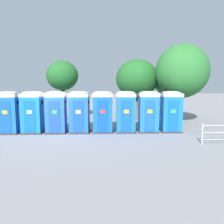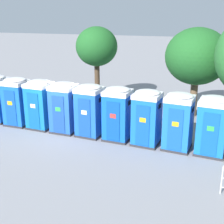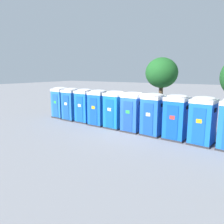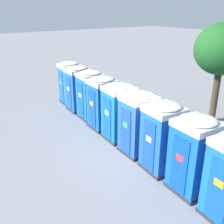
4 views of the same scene
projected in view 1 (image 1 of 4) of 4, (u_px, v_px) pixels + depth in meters
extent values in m
plane|color=gray|center=(57.00, 132.00, 13.46)|extent=(120.00, 120.00, 0.00)
cube|color=#2D2D33|center=(10.00, 132.00, 13.33)|extent=(1.27, 1.26, 0.10)
cube|color=blue|center=(9.00, 114.00, 13.19)|extent=(1.21, 1.20, 2.10)
cube|color=#1147A2|center=(5.00, 117.00, 12.62)|extent=(0.63, 0.06, 1.85)
cube|color=yellow|center=(5.00, 112.00, 12.57)|extent=(0.28, 0.02, 0.20)
cube|color=black|center=(18.00, 102.00, 13.15)|extent=(0.04, 0.36, 0.20)
cube|color=white|center=(8.00, 95.00, 13.05)|extent=(1.25, 1.24, 0.20)
ellipsoid|color=white|center=(8.00, 93.00, 13.04)|extent=(1.18, 1.18, 0.18)
cube|color=#2D2D33|center=(34.00, 132.00, 13.41)|extent=(1.34, 1.32, 0.10)
cube|color=blue|center=(33.00, 114.00, 13.27)|extent=(1.27, 1.25, 2.10)
cube|color=#0F5293|center=(30.00, 117.00, 12.70)|extent=(0.64, 0.10, 1.85)
cube|color=white|center=(29.00, 112.00, 12.65)|extent=(0.28, 0.04, 0.20)
cube|color=black|center=(42.00, 102.00, 13.20)|extent=(0.06, 0.36, 0.20)
cube|color=white|center=(32.00, 95.00, 13.13)|extent=(1.31, 1.29, 0.20)
ellipsoid|color=white|center=(32.00, 93.00, 13.11)|extent=(1.25, 1.23, 0.18)
cube|color=#2D2D33|center=(57.00, 132.00, 13.45)|extent=(1.29, 1.28, 0.10)
cube|color=blue|center=(56.00, 114.00, 13.32)|extent=(1.22, 1.21, 2.10)
cube|color=#1A4395|center=(54.00, 117.00, 12.75)|extent=(0.63, 0.07, 1.85)
cube|color=green|center=(54.00, 112.00, 12.69)|extent=(0.28, 0.03, 0.20)
cube|color=black|center=(66.00, 102.00, 13.26)|extent=(0.05, 0.36, 0.20)
cube|color=white|center=(56.00, 95.00, 13.18)|extent=(1.26, 1.25, 0.20)
ellipsoid|color=white|center=(56.00, 93.00, 13.16)|extent=(1.20, 1.19, 0.18)
cube|color=#2D2D33|center=(80.00, 131.00, 13.53)|extent=(1.33, 1.33, 0.10)
cube|color=blue|center=(80.00, 114.00, 13.39)|extent=(1.27, 1.27, 2.10)
cube|color=#154496|center=(78.00, 116.00, 12.82)|extent=(0.63, 0.10, 1.85)
cube|color=white|center=(78.00, 112.00, 12.77)|extent=(0.28, 0.04, 0.20)
cube|color=black|center=(89.00, 102.00, 13.31)|extent=(0.07, 0.36, 0.20)
cube|color=white|center=(79.00, 95.00, 13.26)|extent=(1.31, 1.31, 0.20)
ellipsoid|color=white|center=(79.00, 93.00, 13.24)|extent=(1.25, 1.24, 0.18)
cube|color=#2D2D33|center=(103.00, 131.00, 13.61)|extent=(1.32, 1.30, 0.10)
cube|color=blue|center=(103.00, 114.00, 13.48)|extent=(1.25, 1.24, 2.10)
cube|color=#0E4498|center=(103.00, 116.00, 12.90)|extent=(0.64, 0.09, 1.85)
cube|color=red|center=(103.00, 112.00, 12.85)|extent=(0.28, 0.03, 0.20)
cube|color=black|center=(112.00, 102.00, 13.41)|extent=(0.06, 0.36, 0.20)
cube|color=white|center=(103.00, 95.00, 13.34)|extent=(1.29, 1.28, 0.20)
ellipsoid|color=white|center=(103.00, 93.00, 13.32)|extent=(1.23, 1.22, 0.18)
cube|color=#2D2D33|center=(125.00, 131.00, 13.64)|extent=(1.32, 1.34, 0.10)
cube|color=blue|center=(126.00, 114.00, 13.50)|extent=(1.26, 1.27, 2.10)
cube|color=#114BA1|center=(126.00, 116.00, 12.93)|extent=(0.62, 0.11, 1.85)
cube|color=yellow|center=(126.00, 112.00, 12.88)|extent=(0.28, 0.04, 0.20)
cube|color=black|center=(135.00, 102.00, 13.42)|extent=(0.07, 0.36, 0.20)
cube|color=white|center=(126.00, 95.00, 13.36)|extent=(1.30, 1.31, 0.20)
ellipsoid|color=white|center=(126.00, 93.00, 13.34)|extent=(1.24, 1.25, 0.18)
cube|color=#2D2D33|center=(148.00, 131.00, 13.71)|extent=(1.35, 1.35, 0.10)
cube|color=blue|center=(148.00, 113.00, 13.57)|extent=(1.28, 1.28, 2.10)
cube|color=#154FA1|center=(150.00, 116.00, 13.00)|extent=(0.63, 0.11, 1.85)
cube|color=yellow|center=(150.00, 111.00, 12.95)|extent=(0.28, 0.05, 0.20)
cube|color=black|center=(158.00, 102.00, 13.48)|extent=(0.07, 0.36, 0.20)
cube|color=white|center=(149.00, 95.00, 13.43)|extent=(1.32, 1.32, 0.20)
ellipsoid|color=white|center=(149.00, 93.00, 13.42)|extent=(1.26, 1.26, 0.18)
cube|color=#2D2D33|center=(170.00, 131.00, 13.77)|extent=(1.37, 1.35, 0.10)
cube|color=blue|center=(171.00, 113.00, 13.63)|extent=(1.31, 1.29, 2.10)
cube|color=#10519A|center=(173.00, 116.00, 13.06)|extent=(0.64, 0.12, 1.85)
cube|color=green|center=(173.00, 111.00, 13.01)|extent=(0.28, 0.05, 0.20)
cube|color=black|center=(181.00, 102.00, 13.54)|extent=(0.07, 0.36, 0.20)
cube|color=white|center=(171.00, 95.00, 13.49)|extent=(1.35, 1.32, 0.20)
ellipsoid|color=white|center=(171.00, 93.00, 13.47)|extent=(1.28, 1.26, 0.18)
cylinder|color=#4C3826|center=(63.00, 102.00, 18.43)|extent=(0.33, 0.33, 3.02)
ellipsoid|color=#1E5B23|center=(62.00, 76.00, 18.17)|extent=(2.62, 2.62, 2.46)
cylinder|color=brown|center=(137.00, 104.00, 18.36)|extent=(0.41, 0.41, 2.59)
ellipsoid|color=#1E5B23|center=(137.00, 79.00, 18.10)|extent=(3.50, 3.50, 3.14)
cylinder|color=#4C3826|center=(181.00, 105.00, 16.21)|extent=(0.32, 0.32, 2.84)
ellipsoid|color=#286B2D|center=(182.00, 71.00, 15.91)|extent=(3.83, 3.83, 3.90)
cylinder|color=#4C3826|center=(171.00, 104.00, 18.46)|extent=(0.31, 0.31, 2.65)
ellipsoid|color=#286B2D|center=(172.00, 78.00, 18.19)|extent=(3.35, 3.35, 3.05)
cylinder|color=#B7B7BC|center=(202.00, 134.00, 10.66)|extent=(0.06, 0.06, 1.05)
cylinder|color=#B7B7BC|center=(223.00, 125.00, 10.64)|extent=(1.99, 0.24, 0.04)
cylinder|color=#B7B7BC|center=(223.00, 132.00, 10.68)|extent=(1.99, 0.24, 0.04)
cylinder|color=#B7B7BC|center=(222.00, 139.00, 10.72)|extent=(1.99, 0.24, 0.04)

